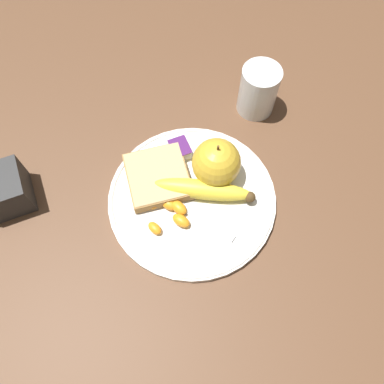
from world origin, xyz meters
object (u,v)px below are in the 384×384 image
apple (216,163)px  jam_packet (180,150)px  plate (192,198)px  bread_slice (158,177)px  banana (204,192)px  condiment_caddy (3,191)px  juice_glass (258,91)px  fork (184,206)px

apple → jam_packet: (0.06, 0.04, -0.03)m
plate → apple: 0.07m
apple → bread_slice: (0.03, 0.09, -0.03)m
apple → banana: apple is taller
plate → banana: bearing=-105.0°
bread_slice → banana: bearing=-133.6°
apple → banana: (-0.03, 0.03, -0.02)m
jam_packet → condiment_caddy: condiment_caddy is taller
juice_glass → bread_slice: (-0.09, 0.23, -0.02)m
fork → condiment_caddy: (0.13, 0.26, 0.02)m
plate → jam_packet: size_ratio=7.17×
plate → condiment_caddy: 0.31m
banana → bread_slice: bearing=46.4°
fork → apple: bearing=-97.3°
banana → jam_packet: banana is taller
plate → juice_glass: (0.14, -0.18, 0.04)m
apple → banana: 0.05m
apple → jam_packet: apple is taller
juice_glass → condiment_caddy: 0.47m
plate → fork: (-0.01, 0.02, 0.01)m
banana → condiment_caddy: 0.32m
apple → condiment_caddy: (0.09, 0.33, -0.02)m
fork → condiment_caddy: bearing=30.7°
fork → jam_packet: bearing=-51.5°
plate → fork: size_ratio=1.84×
banana → jam_packet: (0.09, 0.01, -0.01)m
bread_slice → plate: bearing=-141.9°
jam_packet → apple: bearing=-147.9°
jam_packet → condiment_caddy: bearing=84.3°
banana → jam_packet: size_ratio=4.12×
banana → fork: 0.04m
banana → apple: bearing=-47.7°
juice_glass → jam_packet: 0.18m
banana → fork: size_ratio=1.06×
plate → banana: size_ratio=1.74×
juice_glass → apple: 0.17m
juice_glass → condiment_caddy: (-0.02, 0.47, -0.01)m
plate → fork: 0.02m
apple → condiment_caddy: apple is taller
fork → bread_slice: bearing=-14.0°
fork → jam_packet: size_ratio=3.89×
juice_glass → bread_slice: 0.24m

